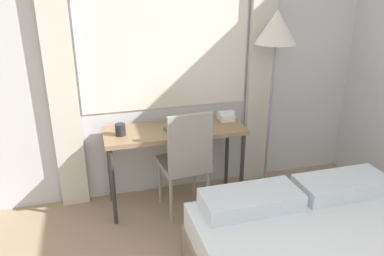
{
  "coord_description": "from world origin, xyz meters",
  "views": [
    {
      "loc": [
        -0.63,
        -0.07,
        1.94
      ],
      "look_at": [
        0.11,
        2.51,
        0.89
      ],
      "focal_mm": 35.0,
      "sensor_mm": 36.0,
      "label": 1
    }
  ],
  "objects_px": {
    "desk_chair": "(186,158)",
    "telephone": "(226,116)",
    "mug": "(120,130)",
    "book": "(182,128)",
    "standing_lamp": "(276,40)",
    "desk": "(175,136)"
  },
  "relations": [
    {
      "from": "desk",
      "to": "desk_chair",
      "type": "height_order",
      "value": "desk_chair"
    },
    {
      "from": "telephone",
      "to": "book",
      "type": "height_order",
      "value": "telephone"
    },
    {
      "from": "book",
      "to": "mug",
      "type": "distance_m",
      "value": 0.53
    },
    {
      "from": "desk",
      "to": "telephone",
      "type": "distance_m",
      "value": 0.53
    },
    {
      "from": "desk_chair",
      "to": "book",
      "type": "distance_m",
      "value": 0.26
    },
    {
      "from": "desk",
      "to": "book",
      "type": "distance_m",
      "value": 0.11
    },
    {
      "from": "standing_lamp",
      "to": "desk_chair",
      "type": "bearing_deg",
      "value": -166.59
    },
    {
      "from": "standing_lamp",
      "to": "book",
      "type": "relative_size",
      "value": 5.69
    },
    {
      "from": "standing_lamp",
      "to": "mug",
      "type": "height_order",
      "value": "standing_lamp"
    },
    {
      "from": "standing_lamp",
      "to": "mug",
      "type": "bearing_deg",
      "value": -178.66
    },
    {
      "from": "standing_lamp",
      "to": "telephone",
      "type": "bearing_deg",
      "value": 169.27
    },
    {
      "from": "desk",
      "to": "book",
      "type": "relative_size",
      "value": 4.06
    },
    {
      "from": "desk_chair",
      "to": "book",
      "type": "height_order",
      "value": "desk_chair"
    },
    {
      "from": "desk",
      "to": "mug",
      "type": "relative_size",
      "value": 12.43
    },
    {
      "from": "desk",
      "to": "standing_lamp",
      "type": "relative_size",
      "value": 0.71
    },
    {
      "from": "standing_lamp",
      "to": "mug",
      "type": "xyz_separation_m",
      "value": [
        -1.39,
        -0.03,
        -0.68
      ]
    },
    {
      "from": "telephone",
      "to": "mug",
      "type": "xyz_separation_m",
      "value": [
        -0.98,
        -0.11,
        0.01
      ]
    },
    {
      "from": "telephone",
      "to": "mug",
      "type": "bearing_deg",
      "value": -173.64
    },
    {
      "from": "desk_chair",
      "to": "standing_lamp",
      "type": "xyz_separation_m",
      "value": [
        0.87,
        0.21,
        0.93
      ]
    },
    {
      "from": "desk",
      "to": "telephone",
      "type": "xyz_separation_m",
      "value": [
        0.51,
        0.08,
        0.11
      ]
    },
    {
      "from": "book",
      "to": "telephone",
      "type": "bearing_deg",
      "value": 15.58
    },
    {
      "from": "desk_chair",
      "to": "telephone",
      "type": "height_order",
      "value": "desk_chair"
    }
  ]
}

